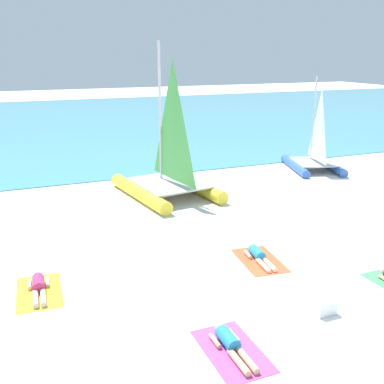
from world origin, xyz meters
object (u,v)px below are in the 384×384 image
(cooler_box, at_px, (324,306))
(towel_center_right, at_px, (259,260))
(sailboat_yellow, at_px, (168,174))
(sunbather_leftmost, at_px, (39,286))
(towel_leftmost, at_px, (39,292))
(sailboat_blue, at_px, (314,157))
(towel_center_left, at_px, (232,351))
(sunbather_center_right, at_px, (259,256))
(sunbather_center_left, at_px, (231,344))

(cooler_box, bearing_deg, towel_center_right, 88.72)
(sailboat_yellow, height_order, sunbather_leftmost, sailboat_yellow)
(towel_leftmost, xyz_separation_m, cooler_box, (6.05, -3.56, 0.17))
(sailboat_yellow, bearing_deg, sailboat_blue, 0.65)
(sailboat_blue, xyz_separation_m, towel_leftmost, (-14.21, -7.87, -0.69))
(towel_center_left, height_order, towel_center_right, same)
(sailboat_yellow, bearing_deg, sunbather_center_right, -95.76)
(sailboat_yellow, relative_size, sunbather_center_right, 4.01)
(sailboat_yellow, distance_m, sunbather_center_right, 7.02)
(sunbather_center_left, distance_m, cooler_box, 2.65)
(towel_center_right, relative_size, cooler_box, 3.80)
(sailboat_blue, distance_m, towel_center_right, 11.68)
(sunbather_center_left, bearing_deg, towel_center_right, 52.01)
(towel_leftmost, height_order, sunbather_center_left, sunbather_center_left)
(towel_center_right, distance_m, cooler_box, 3.04)
(sunbather_center_right, bearing_deg, cooler_box, -84.97)
(sunbather_leftmost, relative_size, towel_center_left, 0.82)
(sunbather_center_left, height_order, towel_center_right, sunbather_center_left)
(towel_center_left, bearing_deg, cooler_box, 9.90)
(sunbather_leftmost, distance_m, sunbather_center_right, 6.14)
(sunbather_center_right, height_order, cooler_box, cooler_box)
(towel_leftmost, relative_size, towel_center_left, 1.00)
(sunbather_leftmost, bearing_deg, sunbather_center_right, -1.55)
(sailboat_blue, distance_m, sailboat_yellow, 8.54)
(towel_center_right, bearing_deg, sunbather_center_left, -128.10)
(sailboat_blue, xyz_separation_m, towel_center_right, (-8.10, -8.39, -0.69))
(sailboat_blue, relative_size, towel_leftmost, 2.47)
(towel_leftmost, xyz_separation_m, sunbather_center_left, (3.43, -3.95, 0.13))
(sunbather_center_left, relative_size, sunbather_center_right, 0.99)
(towel_center_left, relative_size, cooler_box, 3.80)
(cooler_box, bearing_deg, sailboat_blue, 54.47)
(sunbather_leftmost, height_order, sunbather_center_left, same)
(sailboat_yellow, relative_size, towel_center_right, 3.31)
(sailboat_blue, height_order, sunbather_center_left, sailboat_blue)
(sunbather_leftmost, height_order, towel_center_left, sunbather_leftmost)
(sunbather_leftmost, xyz_separation_m, cooler_box, (6.04, -3.63, 0.05))
(towel_center_left, height_order, sunbather_center_left, sunbather_center_left)
(sunbather_center_left, distance_m, sunbather_center_right, 4.41)
(sailboat_blue, xyz_separation_m, sailboat_yellow, (-8.42, -1.36, 0.24))
(towel_leftmost, distance_m, sunbather_center_right, 6.14)
(sunbather_leftmost, bearing_deg, sailboat_yellow, 51.43)
(sailboat_blue, height_order, towel_center_left, sailboat_blue)
(towel_leftmost, height_order, cooler_box, cooler_box)
(sunbather_leftmost, height_order, cooler_box, cooler_box)
(sailboat_yellow, bearing_deg, towel_leftmost, -140.14)
(towel_center_left, relative_size, sunbather_center_right, 1.21)
(sunbather_leftmost, xyz_separation_m, sunbather_center_left, (3.42, -4.02, 0.00))
(towel_leftmost, bearing_deg, sunbather_center_right, -4.26)
(sunbather_center_left, xyz_separation_m, sunbather_center_right, (2.70, 3.50, 0.00))
(towel_center_right, bearing_deg, towel_leftmost, 175.12)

